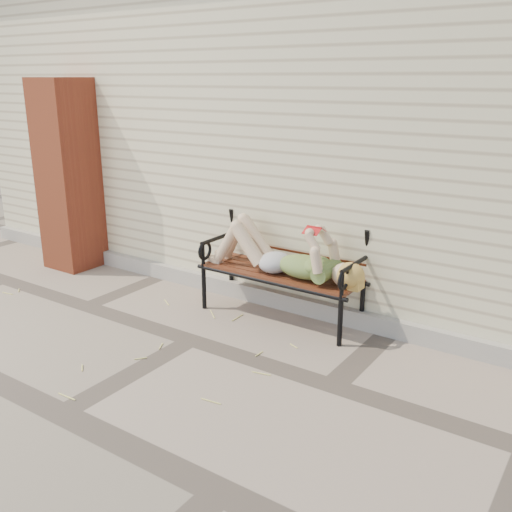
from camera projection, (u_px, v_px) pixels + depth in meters
The scene contains 7 objects.
ground at pixel (191, 340), 4.53m from camera, with size 80.00×80.00×0.00m, color gray.
house_wall at pixel (359, 123), 6.45m from camera, with size 8.00×4.00×3.00m, color beige.
foundation_strip at pixel (259, 295), 5.28m from camera, with size 8.00×0.10×0.15m, color #A29C93.
brick_pillar at pixel (68, 176), 6.06m from camera, with size 0.50×0.50×2.00m, color #A74425.
garden_bench at pixel (286, 254), 4.87m from camera, with size 1.53×0.61×0.99m.
reading_woman at pixel (280, 254), 4.76m from camera, with size 1.44×0.33×0.45m.
straw_scatter at pixel (123, 333), 4.65m from camera, with size 2.43×1.43×0.01m.
Camera 1 is at (2.74, -3.13, 2.00)m, focal length 40.00 mm.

